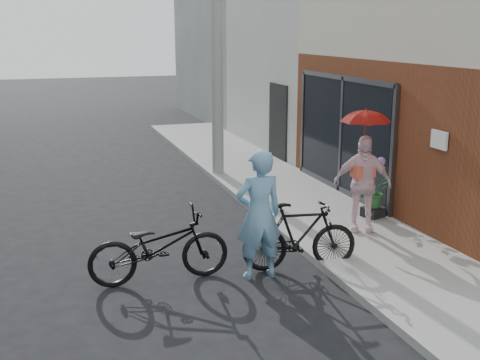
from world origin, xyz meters
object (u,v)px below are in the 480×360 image
bike_left (159,246)px  kimono_woman (362,184)px  bike_right (300,236)px  planter (373,212)px  utility_pole (217,33)px  officer (259,215)px

bike_left → kimono_woman: 3.86m
bike_left → bike_right: bearing=-95.1°
bike_right → planter: bike_right is taller
planter → utility_pole: bearing=111.8°
kimono_woman → planter: (0.63, 0.62, -0.76)m
utility_pole → bike_right: size_ratio=3.95×
utility_pole → kimono_woman: size_ratio=4.12×
utility_pole → planter: utility_pole is taller
bike_left → planter: (4.37, 1.43, -0.32)m
utility_pole → officer: bearing=-101.0°
officer → kimono_woman: bearing=-156.0°
bike_left → planter: bike_left is taller
bike_left → planter: bearing=-71.0°
bike_left → planter: 4.61m
kimono_woman → utility_pole: bearing=126.8°
bike_right → planter: size_ratio=5.06×
officer → bike_left: (-1.42, 0.30, -0.43)m
utility_pole → bike_right: (-0.50, -6.05, -2.97)m
bike_right → planter: 2.82m
utility_pole → bike_right: bearing=-94.7°
officer → kimono_woman: size_ratio=1.14×
bike_right → planter: bearing=-45.3°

